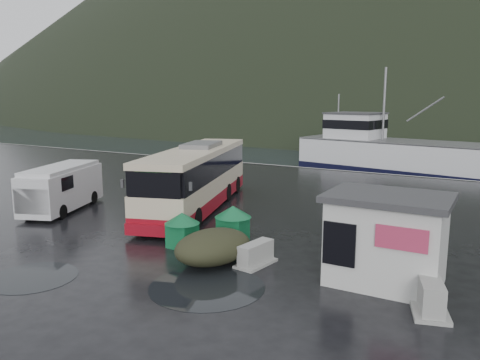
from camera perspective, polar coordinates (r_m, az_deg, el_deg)
The scene contains 14 objects.
ground at distance 19.64m, azimuth -7.37°, elevation -6.60°, with size 160.00×160.00×0.00m, color black.
harbor_water at distance 125.53m, azimuth 25.03°, elevation 6.56°, with size 300.00×180.00×0.02m, color black.
quay_edge at distance 37.16m, azimuth 11.72°, elevation 1.17°, with size 160.00×0.60×1.50m, color #999993.
coach_bus at distance 24.16m, azimuth -5.23°, elevation -3.39°, with size 2.93×11.65×3.29m, color beige, non-canonical shape.
white_van at distance 25.20m, azimuth -20.70°, elevation -3.45°, with size 1.88×5.44×2.27m, color silver, non-canonical shape.
waste_bin_left at distance 18.06m, azimuth -7.01°, elevation -8.08°, with size 0.96×0.96×1.33m, color #116135, non-canonical shape.
waste_bin_right at distance 18.54m, azimuth -0.85°, elevation -7.53°, with size 1.04×1.04×1.45m, color #116135, non-canonical shape.
dome_tent at distance 16.31m, azimuth -3.28°, elevation -10.05°, with size 2.10×2.94×1.16m, color #2B2C1A, non-canonical shape.
ticket_kiosk at distance 15.31m, azimuth 17.14°, elevation -11.87°, with size 3.54×2.68×2.77m, color silver, non-canonical shape.
jersey_barrier_a at distance 16.11m, azimuth 1.93°, elevation -10.29°, with size 0.78×1.55×0.78m, color #999993, non-canonical shape.
jersey_barrier_b at distance 15.10m, azimuth 20.59°, elevation -12.38°, with size 0.76×1.53×0.76m, color #999993, non-canonical shape.
jersey_barrier_c at distance 13.89m, azimuth 21.99°, elevation -14.50°, with size 0.90×1.79×0.90m, color #999993, non-canonical shape.
fishing_trawler at distance 44.12m, azimuth 20.12°, elevation 2.14°, with size 23.84×5.24×9.54m, color silver, non-canonical shape.
puddles at distance 14.95m, azimuth -12.31°, elevation -12.16°, with size 8.31×5.27×0.01m.
Camera 1 is at (11.54, -14.88, 5.60)m, focal length 35.00 mm.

